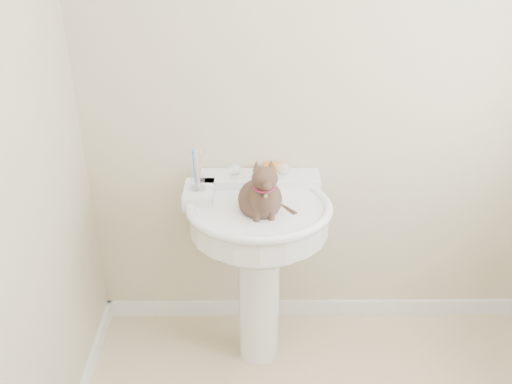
{
  "coord_description": "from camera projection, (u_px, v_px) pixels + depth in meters",
  "views": [
    {
      "loc": [
        -0.32,
        -1.31,
        2.08
      ],
      "look_at": [
        -0.31,
        0.78,
        0.93
      ],
      "focal_mm": 40.0,
      "sensor_mm": 36.0,
      "label": 1
    }
  ],
  "objects": [
    {
      "name": "faucet",
      "position": [
        259.0,
        171.0,
        2.54
      ],
      "size": [
        0.28,
        0.12,
        0.14
      ],
      "color": "silver",
      "rests_on": "pedestal_sink"
    },
    {
      "name": "toothbrush_cup",
      "position": [
        198.0,
        180.0,
        2.46
      ],
      "size": [
        0.07,
        0.07,
        0.19
      ],
      "rotation": [
        0.0,
        0.0,
        -0.19
      ],
      "color": "silver",
      "rests_on": "pedestal_sink"
    },
    {
      "name": "pedestal_sink",
      "position": [
        259.0,
        235.0,
        2.52
      ],
      "size": [
        0.65,
        0.63,
        0.89
      ],
      "color": "white",
      "rests_on": "floor"
    },
    {
      "name": "soap_bar",
      "position": [
        274.0,
        168.0,
        2.64
      ],
      "size": [
        0.09,
        0.06,
        0.03
      ],
      "primitive_type": "cube",
      "rotation": [
        0.0,
        0.0,
        -0.02
      ],
      "color": "orange",
      "rests_on": "pedestal_sink"
    },
    {
      "name": "wall_back",
      "position": [
        325.0,
        93.0,
        2.51
      ],
      "size": [
        2.2,
        0.0,
        2.5
      ],
      "primitive_type": null,
      "color": "beige",
      "rests_on": "ground"
    },
    {
      "name": "cat",
      "position": [
        261.0,
        197.0,
        2.36
      ],
      "size": [
        0.2,
        0.26,
        0.38
      ],
      "rotation": [
        0.0,
        0.0,
        0.16
      ],
      "color": "brown",
      "rests_on": "pedestal_sink"
    },
    {
      "name": "baseboard_back",
      "position": [
        312.0,
        308.0,
        3.08
      ],
      "size": [
        2.2,
        0.02,
        0.09
      ],
      "primitive_type": "cube",
      "color": "white",
      "rests_on": "floor"
    }
  ]
}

